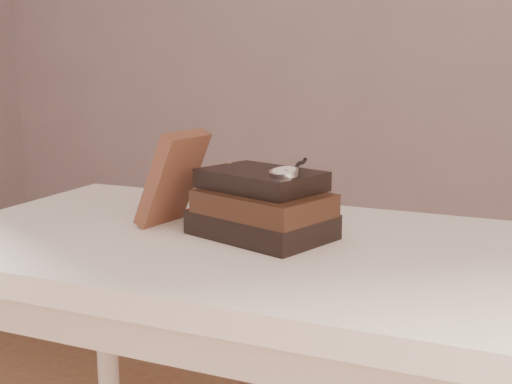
% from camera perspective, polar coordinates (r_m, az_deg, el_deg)
% --- Properties ---
extents(table, '(1.00, 0.60, 0.75)m').
position_cam_1_polar(table, '(1.14, -2.24, -8.26)').
color(table, white).
rests_on(table, ground).
extents(book_stack, '(0.26, 0.22, 0.11)m').
position_cam_1_polar(book_stack, '(1.10, 0.53, -1.25)').
color(book_stack, black).
rests_on(book_stack, table).
extents(journal, '(0.11, 0.12, 0.17)m').
position_cam_1_polar(journal, '(1.17, -7.19, 1.19)').
color(journal, '#46251B').
rests_on(journal, table).
extents(pocket_watch, '(0.06, 0.15, 0.02)m').
position_cam_1_polar(pocket_watch, '(1.04, 2.56, 1.78)').
color(pocket_watch, silver).
rests_on(pocket_watch, book_stack).
extents(eyeglasses, '(0.12, 0.13, 0.04)m').
position_cam_1_polar(eyeglasses, '(1.20, 0.10, 0.41)').
color(eyeglasses, silver).
rests_on(eyeglasses, book_stack).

